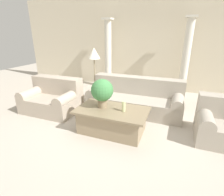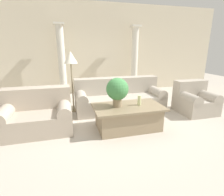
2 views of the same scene
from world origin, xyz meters
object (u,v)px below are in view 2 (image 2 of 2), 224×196
(loveseat, at_px, (37,114))
(coffee_table, at_px, (128,117))
(sofa_long, at_px, (119,97))
(armchair, at_px, (194,100))
(floor_lamp, at_px, (71,61))
(potted_plant, at_px, (117,90))

(loveseat, height_order, coffee_table, loveseat)
(sofa_long, xyz_separation_m, armchair, (1.85, -0.76, 0.00))
(loveseat, bearing_deg, coffee_table, -13.29)
(floor_lamp, distance_m, armchair, 3.36)
(potted_plant, relative_size, floor_lamp, 0.38)
(armchair, bearing_deg, coffee_table, -166.93)
(sofa_long, distance_m, coffee_table, 1.24)
(loveseat, bearing_deg, armchair, 0.55)
(loveseat, xyz_separation_m, coffee_table, (1.84, -0.43, -0.09))
(coffee_table, xyz_separation_m, floor_lamp, (-1.06, 1.36, 1.09))
(sofa_long, distance_m, loveseat, 2.16)
(floor_lamp, xyz_separation_m, armchair, (3.08, -0.89, -1.00))
(coffee_table, xyz_separation_m, potted_plant, (-0.23, 0.04, 0.59))
(coffee_table, distance_m, floor_lamp, 2.04)
(sofa_long, relative_size, loveseat, 1.72)
(loveseat, relative_size, potted_plant, 2.34)
(coffee_table, distance_m, armchair, 2.08)
(loveseat, xyz_separation_m, armchair, (3.86, 0.04, -0.00))
(floor_lamp, bearing_deg, coffee_table, -52.22)
(sofa_long, xyz_separation_m, floor_lamp, (-1.23, 0.14, 1.01))
(coffee_table, xyz_separation_m, armchair, (2.03, 0.47, 0.08))
(loveseat, distance_m, coffee_table, 1.89)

